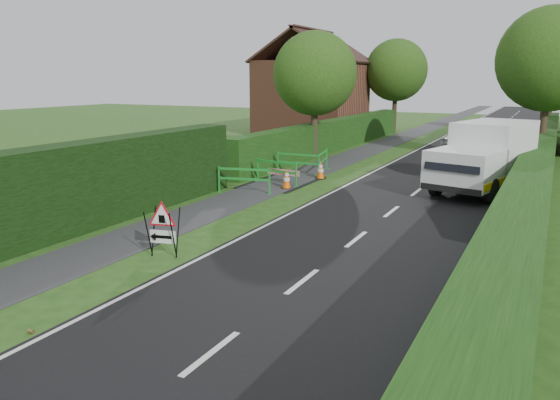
% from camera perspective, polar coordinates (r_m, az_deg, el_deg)
% --- Properties ---
extents(ground, '(120.00, 120.00, 0.00)m').
position_cam_1_polar(ground, '(12.29, -10.42, -8.04)').
color(ground, '#234914').
rests_on(ground, ground).
extents(road_surface, '(6.00, 90.00, 0.02)m').
position_cam_1_polar(road_surface, '(44.52, 21.00, 6.34)').
color(road_surface, black).
rests_on(road_surface, ground).
extents(footpath, '(2.00, 90.00, 0.02)m').
position_cam_1_polar(footpath, '(45.42, 14.06, 6.91)').
color(footpath, '#2D2D30').
rests_on(footpath, ground).
extents(hedge_west_near, '(1.10, 18.00, 2.50)m').
position_cam_1_polar(hedge_west_near, '(15.71, -25.17, -4.46)').
color(hedge_west_near, black).
rests_on(hedge_west_near, ground).
extents(hedge_west_far, '(1.00, 24.00, 1.80)m').
position_cam_1_polar(hedge_west_far, '(33.62, 5.64, 5.29)').
color(hedge_west_far, '#14380F').
rests_on(hedge_west_far, ground).
extents(hedge_east, '(1.20, 50.00, 1.50)m').
position_cam_1_polar(hedge_east, '(25.45, 25.20, 1.75)').
color(hedge_east, '#14380F').
rests_on(hedge_east, ground).
extents(house_west, '(7.50, 7.40, 7.88)m').
position_cam_1_polar(house_west, '(42.67, 3.35, 10.80)').
color(house_west, brown).
rests_on(house_west, ground).
extents(tree_nw, '(4.40, 4.40, 6.70)m').
position_cam_1_polar(tree_nw, '(29.49, 3.67, 13.03)').
color(tree_nw, '#2D2116').
rests_on(tree_nw, ground).
extents(tree_ne, '(5.20, 5.20, 7.79)m').
position_cam_1_polar(tree_ne, '(31.10, 26.37, 13.03)').
color(tree_ne, '#2D2116').
rests_on(tree_ne, ground).
extents(tree_fw, '(4.80, 4.80, 7.24)m').
position_cam_1_polar(tree_fw, '(44.63, 12.05, 13.12)').
color(tree_fw, '#2D2116').
rests_on(tree_fw, ground).
extents(tree_fe, '(4.20, 4.20, 6.33)m').
position_cam_1_polar(tree_fe, '(47.08, 26.63, 11.30)').
color(tree_fe, '#2D2116').
rests_on(tree_fe, ground).
extents(triangle_sign, '(0.98, 0.98, 1.19)m').
position_cam_1_polar(triangle_sign, '(13.47, -12.34, -2.56)').
color(triangle_sign, black).
rests_on(triangle_sign, ground).
extents(works_van, '(3.53, 6.12, 2.63)m').
position_cam_1_polar(works_van, '(22.35, 20.70, 4.40)').
color(works_van, silver).
rests_on(works_van, ground).
extents(traffic_cone_0, '(0.38, 0.38, 0.79)m').
position_cam_1_polar(traffic_cone_0, '(21.34, 21.67, 1.23)').
color(traffic_cone_0, black).
rests_on(traffic_cone_0, ground).
extents(traffic_cone_1, '(0.38, 0.38, 0.79)m').
position_cam_1_polar(traffic_cone_1, '(23.33, 22.17, 2.11)').
color(traffic_cone_1, black).
rests_on(traffic_cone_1, ground).
extents(traffic_cone_2, '(0.38, 0.38, 0.79)m').
position_cam_1_polar(traffic_cone_2, '(24.50, 21.44, 2.63)').
color(traffic_cone_2, black).
rests_on(traffic_cone_2, ground).
extents(traffic_cone_3, '(0.38, 0.38, 0.79)m').
position_cam_1_polar(traffic_cone_3, '(21.49, 0.69, 2.21)').
color(traffic_cone_3, black).
rests_on(traffic_cone_3, ground).
extents(traffic_cone_4, '(0.38, 0.38, 0.79)m').
position_cam_1_polar(traffic_cone_4, '(23.64, 4.26, 3.14)').
color(traffic_cone_4, black).
rests_on(traffic_cone_4, ground).
extents(ped_barrier_0, '(2.09, 0.80, 1.00)m').
position_cam_1_polar(ped_barrier_0, '(20.64, -3.79, 2.42)').
color(ped_barrier_0, '#198D29').
rests_on(ped_barrier_0, ground).
extents(ped_barrier_1, '(2.09, 0.73, 1.00)m').
position_cam_1_polar(ped_barrier_1, '(22.37, -0.40, 3.25)').
color(ped_barrier_1, '#198D29').
rests_on(ped_barrier_1, ground).
extents(ped_barrier_2, '(2.07, 0.42, 1.00)m').
position_cam_1_polar(ped_barrier_2, '(24.53, 1.88, 4.09)').
color(ped_barrier_2, '#198D29').
rests_on(ped_barrier_2, ground).
extents(ped_barrier_3, '(0.75, 2.09, 1.00)m').
position_cam_1_polar(ped_barrier_3, '(25.18, 4.49, 4.28)').
color(ped_barrier_3, '#198D29').
rests_on(ped_barrier_3, ground).
extents(redwhite_plank, '(1.50, 0.15, 0.25)m').
position_cam_1_polar(redwhite_plank, '(22.76, 0.35, 1.80)').
color(redwhite_plank, red).
rests_on(redwhite_plank, ground).
extents(litter_can, '(0.12, 0.07, 0.07)m').
position_cam_1_polar(litter_can, '(10.58, -24.59, -12.54)').
color(litter_can, '#BF7F4C').
rests_on(litter_can, ground).
extents(hatchback_car, '(2.57, 3.95, 1.25)m').
position_cam_1_polar(hatchback_car, '(36.34, 18.67, 6.24)').
color(hatchback_car, white).
rests_on(hatchback_car, ground).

